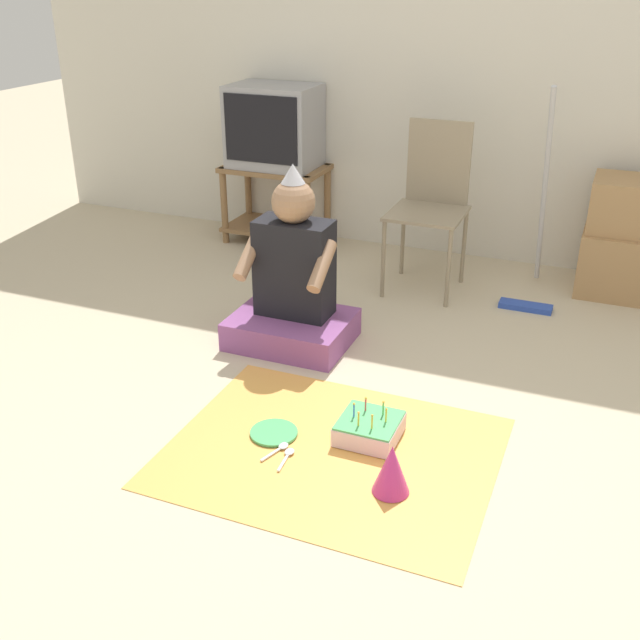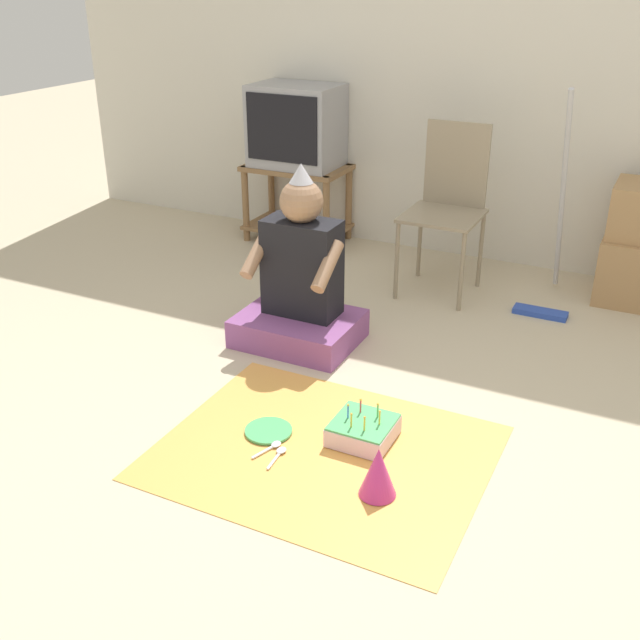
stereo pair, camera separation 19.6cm
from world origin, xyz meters
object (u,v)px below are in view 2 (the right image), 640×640
dust_mop (552,248)px  party_hat_blue (378,472)px  tv (296,126)px  paper_plate (269,431)px  folding_chair (448,198)px  birthday_cake (363,430)px  person_seated (300,287)px

dust_mop → party_hat_blue: (-0.21, -1.89, -0.24)m
tv → paper_plate: bearing=-65.1°
folding_chair → birthday_cake: (0.20, -1.63, -0.48)m
folding_chair → paper_plate: (-0.15, -1.75, -0.52)m
birthday_cake → party_hat_blue: party_hat_blue is taller
tv → paper_plate: tv is taller
person_seated → paper_plate: size_ratio=4.63×
paper_plate → tv: bearing=114.9°
person_seated → birthday_cake: 0.94m
person_seated → paper_plate: person_seated is taller
person_seated → party_hat_blue: person_seated is taller
birthday_cake → folding_chair: bearing=97.2°
dust_mop → tv: bearing=167.2°
person_seated → party_hat_blue: size_ratio=4.63×
folding_chair → birthday_cake: bearing=-82.8°
birthday_cake → paper_plate: size_ratio=1.22×
folding_chair → party_hat_blue: 2.00m
party_hat_blue → paper_plate: bearing=162.8°
dust_mop → person_seated: bearing=-137.3°
folding_chair → party_hat_blue: bearing=-78.7°
tv → party_hat_blue: 2.81m
tv → folding_chair: tv is taller
person_seated → tv: bearing=118.4°
tv → dust_mop: (1.73, -0.39, -0.42)m
tv → folding_chair: 1.21m
dust_mop → birthday_cake: 1.67m
folding_chair → person_seated: 1.08m
tv → birthday_cake: size_ratio=2.36×
dust_mop → person_seated: size_ratio=1.33×
paper_plate → folding_chair: bearing=85.0°
birthday_cake → paper_plate: 0.38m
party_hat_blue → folding_chair: bearing=101.3°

